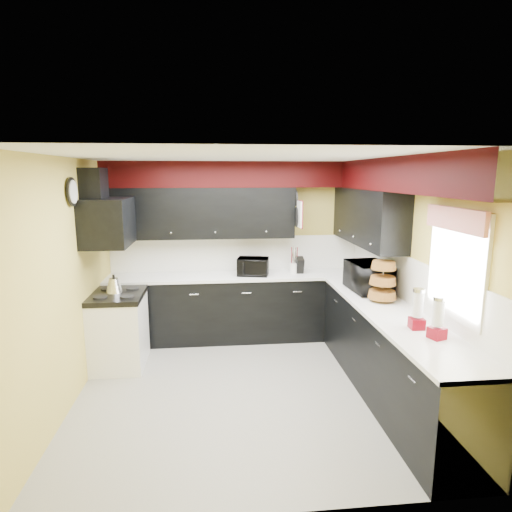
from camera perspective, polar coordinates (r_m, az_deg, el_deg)
The scene contains 35 objects.
ground at distance 4.95m, azimuth -1.31°, elevation -17.19°, with size 3.60×3.60×0.00m, color gray.
wall_back at distance 6.26m, azimuth -2.66°, elevation 0.93°, with size 3.60×0.06×2.50m, color #E0C666.
wall_right at distance 4.97m, azimuth 19.80°, elevation -2.33°, with size 0.06×3.60×2.50m, color #E0C666.
wall_left at distance 4.72m, azimuth -23.76°, elevation -3.29°, with size 0.06×3.60×2.50m, color #E0C666.
ceiling at distance 4.37m, azimuth -1.46°, elevation 13.10°, with size 3.60×3.60×0.06m, color white.
cab_back at distance 6.16m, azimuth -2.44°, elevation -6.91°, with size 3.60×0.60×0.90m, color black.
cab_right at distance 4.83m, azimuth 17.44°, elevation -12.54°, with size 0.60×3.00×0.90m, color black.
counter_back at distance 6.03m, azimuth -2.47°, elevation -2.65°, with size 3.62×0.64×0.04m, color white.
counter_right at distance 4.67m, azimuth 17.77°, elevation -7.23°, with size 0.64×3.02×0.04m, color white.
splash_back at distance 6.26m, azimuth -2.65°, elevation 0.37°, with size 3.60×0.02×0.50m, color white.
splash_right at distance 4.98m, azimuth 19.65°, elevation -3.01°, with size 0.02×3.60×0.50m, color white.
upper_back at distance 6.01m, azimuth -7.40°, elevation 5.72°, with size 2.60×0.35×0.70m, color black.
upper_right at distance 5.64m, azimuth 14.63°, elevation 5.13°, with size 0.35×1.80×0.70m, color black.
soffit_back at distance 5.99m, azimuth -2.65°, elevation 10.81°, with size 3.60×0.36×0.35m, color black.
soffit_right at distance 4.61m, azimuth 19.58°, elevation 10.20°, with size 0.36×3.24×0.35m, color black.
stove at distance 5.57m, azimuth -17.77°, elevation -9.60°, with size 0.60×0.75×0.86m, color white.
cooktop at distance 5.43m, azimuth -18.05°, elevation -5.05°, with size 0.62×0.77×0.06m, color black.
hood at distance 5.28m, azimuth -19.14°, elevation 4.29°, with size 0.50×0.78×0.55m, color black.
hood_duct at distance 5.28m, azimuth -20.82°, elevation 8.77°, with size 0.24×0.40×0.40m, color black.
window at distance 4.13m, azimuth 25.21°, elevation -1.06°, with size 0.03×0.86×0.96m, color white, non-canonical shape.
valance at distance 4.04m, azimuth 24.99°, elevation 4.47°, with size 0.04×0.88×0.20m, color red.
pan_top at distance 6.03m, azimuth 5.29°, elevation 7.69°, with size 0.03×0.22×0.40m, color black, non-canonical shape.
pan_mid at distance 5.92m, azimuth 5.49°, elevation 5.20°, with size 0.03×0.28×0.46m, color black, non-canonical shape.
pan_low at distance 6.18m, azimuth 5.01°, elevation 5.16°, with size 0.03×0.24×0.42m, color black, non-canonical shape.
cut_board at distance 5.80m, azimuth 5.83°, elevation 5.57°, with size 0.03×0.26×0.35m, color white.
baskets at distance 4.92m, azimuth 16.55°, elevation -3.11°, with size 0.27×0.27×0.50m, color brown, non-canonical shape.
clock at distance 4.83m, azimuth -23.33°, elevation 7.86°, with size 0.03×0.30×0.30m, color black, non-canonical shape.
deco_plate at distance 4.53m, azimuth 22.18°, elevation 9.07°, with size 0.03×0.24×0.24m, color white, non-canonical shape.
toaster_oven at distance 5.96m, azimuth -0.41°, elevation -1.42°, with size 0.42×0.35×0.24m, color black.
microwave at distance 5.33m, azimuth 14.82°, elevation -2.71°, with size 0.62×0.42×0.34m, color black.
utensil_crock at distance 6.13m, azimuth 5.11°, elevation -1.59°, with size 0.13×0.13×0.14m, color silver.
knife_block at distance 6.11m, azimuth 5.83°, elevation -1.25°, with size 0.10×0.14×0.23m, color black.
kettle at distance 5.46m, azimuth -18.40°, elevation -3.72°, with size 0.19×0.19×0.17m, color silver, non-canonical shape.
dispenser_a at distance 4.17m, azimuth 20.74°, elevation -6.89°, with size 0.12×0.12×0.33m, color #60160E, non-canonical shape.
dispenser_b at distance 3.99m, azimuth 23.09°, elevation -7.88°, with size 0.12×0.12×0.33m, color #650B07, non-canonical shape.
Camera 1 is at (-0.33, -4.36, 2.33)m, focal length 30.00 mm.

